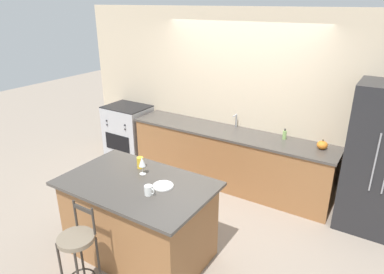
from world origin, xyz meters
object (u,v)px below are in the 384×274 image
object	(u,v)px
tumbler_cup	(140,163)
coffee_mug	(149,190)
bar_stool_near	(78,249)
dinner_plate	(163,186)
pumpkin_decoration	(322,145)
soap_bottle	(285,135)
wine_glass	(142,162)
oven_range	(129,131)
refrigerator	(382,161)

from	to	relation	value
tumbler_cup	coffee_mug	bearing A→B (deg)	-42.14
bar_stool_near	dinner_plate	size ratio (longest dim) A/B	4.48
tumbler_cup	pumpkin_decoration	world-z (taller)	tumbler_cup
dinner_plate	pumpkin_decoration	xyz separation A→B (m)	(1.18, 2.01, 0.01)
dinner_plate	tumbler_cup	bearing A→B (deg)	156.92
pumpkin_decoration	soap_bottle	world-z (taller)	soap_bottle
wine_glass	soap_bottle	distance (m)	2.22
coffee_mug	wine_glass	bearing A→B (deg)	137.34
dinner_plate	tumbler_cup	world-z (taller)	tumbler_cup
wine_glass	pumpkin_decoration	size ratio (longest dim) A/B	1.46
coffee_mug	tumbler_cup	distance (m)	0.62
dinner_plate	tumbler_cup	size ratio (longest dim) A/B	1.65
oven_range	wine_glass	xyz separation A→B (m)	(1.90, -1.83, 0.60)
refrigerator	tumbler_cup	xyz separation A→B (m)	(-2.40, -1.71, 0.06)
bar_stool_near	wine_glass	bearing A→B (deg)	89.38
refrigerator	soap_bottle	world-z (taller)	refrigerator
bar_stool_near	soap_bottle	world-z (taller)	soap_bottle
refrigerator	tumbler_cup	size ratio (longest dim) A/B	14.05
refrigerator	coffee_mug	bearing A→B (deg)	-132.29
dinner_plate	pumpkin_decoration	distance (m)	2.33
coffee_mug	tumbler_cup	bearing A→B (deg)	137.86
refrigerator	coffee_mug	world-z (taller)	refrigerator
dinner_plate	pumpkin_decoration	world-z (taller)	pumpkin_decoration
wine_glass	pumpkin_decoration	bearing A→B (deg)	50.96
dinner_plate	soap_bottle	world-z (taller)	soap_bottle
dinner_plate	coffee_mug	xyz separation A→B (m)	(-0.02, -0.21, 0.04)
bar_stool_near	coffee_mug	world-z (taller)	coffee_mug
oven_range	tumbler_cup	distance (m)	2.54
bar_stool_near	dinner_plate	bearing A→B (deg)	66.79
tumbler_cup	refrigerator	bearing A→B (deg)	35.53
pumpkin_decoration	soap_bottle	size ratio (longest dim) A/B	0.89
pumpkin_decoration	wine_glass	bearing A→B (deg)	-129.04
bar_stool_near	tumbler_cup	size ratio (longest dim) A/B	7.41
tumbler_cup	pumpkin_decoration	bearing A→B (deg)	47.28
tumbler_cup	soap_bottle	bearing A→B (deg)	59.07
soap_bottle	tumbler_cup	bearing A→B (deg)	-120.93
refrigerator	coffee_mug	xyz separation A→B (m)	(-1.94, -2.13, 0.04)
dinner_plate	wine_glass	distance (m)	0.40
coffee_mug	pumpkin_decoration	distance (m)	2.53
refrigerator	oven_range	bearing A→B (deg)	179.74
oven_range	pumpkin_decoration	world-z (taller)	pumpkin_decoration
refrigerator	wine_glass	xyz separation A→B (m)	(-2.28, -1.82, 0.14)
oven_range	soap_bottle	world-z (taller)	soap_bottle
dinner_plate	wine_glass	bearing A→B (deg)	164.12
bar_stool_near	soap_bottle	distance (m)	3.14
coffee_mug	tumbler_cup	world-z (taller)	tumbler_cup
wine_glass	tumbler_cup	distance (m)	0.18
tumbler_cup	dinner_plate	bearing A→B (deg)	-23.08
coffee_mug	soap_bottle	xyz separation A→B (m)	(0.66, 2.29, -0.02)
oven_range	soap_bottle	xyz separation A→B (m)	(2.90, 0.14, 0.48)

